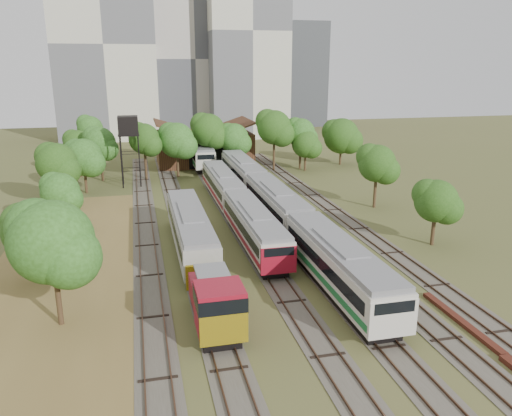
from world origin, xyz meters
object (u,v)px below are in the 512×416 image
object	(u,v)px
railcar_red_set	(236,204)
railcar_green_set	(276,205)
shunter_locomotive	(216,304)
water_tower	(128,127)

from	to	relation	value
railcar_red_set	railcar_green_set	world-z (taller)	railcar_green_set
shunter_locomotive	water_tower	world-z (taller)	water_tower
railcar_green_set	shunter_locomotive	distance (m)	23.38
railcar_red_set	shunter_locomotive	bearing A→B (deg)	-104.41
water_tower	railcar_green_set	bearing A→B (deg)	-54.98
shunter_locomotive	railcar_green_set	bearing A→B (deg)	64.68
railcar_green_set	water_tower	xyz separation A→B (m)	(-15.36, 21.93, 6.27)
railcar_green_set	water_tower	bearing A→B (deg)	125.02
railcar_red_set	water_tower	xyz separation A→B (m)	(-11.36, 19.71, 6.43)
railcar_red_set	water_tower	size ratio (longest dim) A/B	3.49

